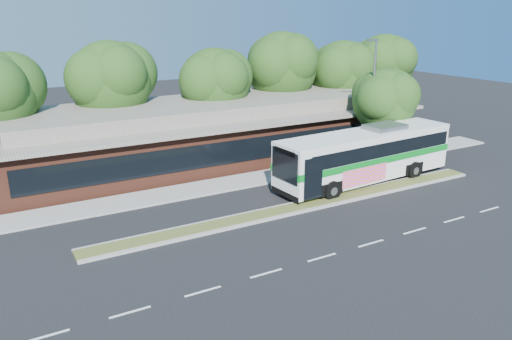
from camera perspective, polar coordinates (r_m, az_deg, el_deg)
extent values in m
plane|color=black|center=(28.96, 6.37, -4.58)|extent=(120.00, 120.00, 0.00)
cube|color=#4C5524|center=(29.38, 5.69, -4.06)|extent=(26.00, 1.10, 0.15)
cube|color=gray|center=(33.98, 0.08, -0.97)|extent=(44.00, 2.60, 0.12)
cube|color=#5B2B1C|center=(39.21, -4.71, 3.83)|extent=(32.00, 10.00, 3.20)
cube|color=#6B665B|center=(38.84, -4.77, 6.30)|extent=(33.20, 11.20, 0.24)
cube|color=#6B665B|center=(38.72, -4.79, 7.21)|extent=(30.00, 8.00, 1.00)
cube|color=black|center=(34.82, -1.20, 2.30)|extent=(30.00, 0.06, 1.60)
cylinder|color=slate|center=(38.14, 13.14, 7.50)|extent=(0.16, 0.16, 9.00)
cube|color=slate|center=(37.38, 13.16, 14.26)|extent=(0.90, 0.18, 0.14)
cylinder|color=black|center=(37.68, -27.25, 1.97)|extent=(0.44, 0.44, 3.99)
sphere|color=#1A3C14|center=(37.41, -26.19, 8.62)|extent=(4.52, 4.52, 4.52)
cylinder|color=black|center=(39.64, -15.82, 4.11)|extent=(0.44, 0.44, 4.20)
sphere|color=#1A3C14|center=(38.96, -16.30, 9.70)|extent=(6.00, 6.00, 6.00)
sphere|color=#1A3C14|center=(39.67, -14.60, 10.66)|extent=(4.68, 4.68, 4.68)
cylinder|color=black|center=(41.32, -4.63, 4.95)|extent=(0.44, 0.44, 3.78)
sphere|color=#1A3C14|center=(40.70, -4.76, 9.87)|extent=(5.60, 5.60, 5.60)
sphere|color=#1A3C14|center=(41.56, -3.42, 10.67)|extent=(4.37, 4.37, 4.37)
cylinder|color=black|center=(45.41, 2.89, 6.54)|extent=(0.44, 0.44, 4.41)
sphere|color=#1A3C14|center=(44.82, 2.97, 11.64)|extent=(6.20, 6.20, 6.20)
sphere|color=#1A3C14|center=(45.91, 4.16, 12.39)|extent=(4.84, 4.84, 4.84)
cylinder|color=black|center=(48.12, 9.62, 6.61)|extent=(0.44, 0.44, 3.86)
sphere|color=#1A3C14|center=(47.58, 9.84, 10.95)|extent=(5.80, 5.80, 5.80)
sphere|color=#1A3C14|center=(48.70, 10.76, 11.60)|extent=(4.52, 4.52, 4.52)
cylinder|color=black|center=(52.76, 14.06, 7.42)|extent=(0.44, 0.44, 4.12)
sphere|color=#1A3C14|center=(52.25, 14.38, 11.58)|extent=(6.00, 6.00, 6.00)
sphere|color=#1A3C14|center=(53.47, 15.16, 12.16)|extent=(4.68, 4.68, 4.68)
cube|color=silver|center=(33.73, 12.40, 1.73)|extent=(13.38, 3.67, 3.04)
cube|color=black|center=(33.81, 12.86, 2.80)|extent=(12.33, 3.66, 0.91)
cube|color=silver|center=(33.39, 12.55, 4.02)|extent=(13.40, 3.69, 0.29)
cube|color=#05731C|center=(33.75, 12.39, 1.58)|extent=(13.45, 3.74, 0.42)
cube|color=black|center=(29.40, 3.30, 0.52)|extent=(0.23, 2.47, 1.89)
cube|color=black|center=(38.48, 19.46, 4.17)|extent=(0.22, 2.30, 1.22)
cube|color=#E646F0|center=(32.01, 12.33, -0.61)|extent=(3.74, 0.30, 1.10)
cube|color=slate|center=(34.51, 14.52, 4.80)|extent=(2.75, 1.93, 0.33)
cylinder|color=black|center=(30.45, 8.67, -2.32)|extent=(1.24, 0.48, 1.21)
cylinder|color=black|center=(32.43, 5.43, -0.95)|extent=(1.24, 0.48, 1.21)
cylinder|color=black|center=(35.61, 17.59, -0.02)|extent=(1.24, 0.48, 1.21)
cylinder|color=black|center=(37.32, 14.34, 1.05)|extent=(1.24, 0.48, 1.21)
imported|color=silver|center=(33.13, -19.63, -1.34)|extent=(5.13, 2.73, 1.41)
cylinder|color=black|center=(39.82, 14.15, 3.46)|extent=(0.44, 0.44, 3.06)
sphere|color=#1A3C14|center=(39.23, 14.47, 7.68)|extent=(4.83, 4.83, 4.83)
sphere|color=#1A3C14|center=(40.18, 15.29, 8.40)|extent=(3.77, 3.77, 3.77)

